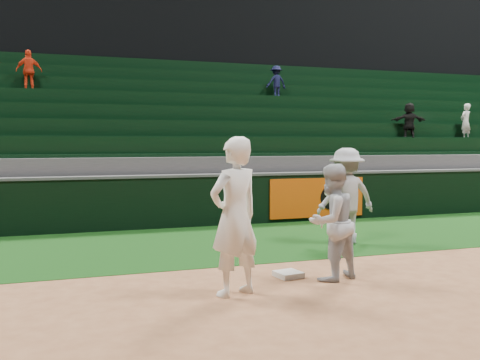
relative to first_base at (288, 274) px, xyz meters
name	(u,v)px	position (x,y,z in m)	size (l,w,h in m)	color
ground	(288,277)	(0.00, 0.00, -0.04)	(70.00, 70.00, 0.00)	brown
foul_grass	(229,241)	(0.00, 3.00, -0.04)	(36.00, 4.20, 0.01)	black
upper_deck	(133,54)	(0.00, 17.45, 5.96)	(40.00, 12.00, 12.00)	black
first_base	(288,274)	(0.00, 0.00, 0.00)	(0.36, 0.36, 0.08)	silver
first_baseman	(235,216)	(-1.05, -0.64, 1.00)	(0.76, 0.50, 2.08)	white
baserunner	(332,222)	(0.53, -0.34, 0.81)	(0.83, 0.64, 1.70)	#ACAFB7
base_coach	(346,196)	(2.15, 2.06, 0.91)	(1.22, 0.70, 1.89)	#9C9FA9
field_wall	(202,200)	(0.03, 5.20, 0.59)	(36.00, 0.45, 1.25)	black
stadium_seating	(170,153)	(0.00, 8.97, 1.66)	(36.00, 5.95, 4.95)	#3E3E41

